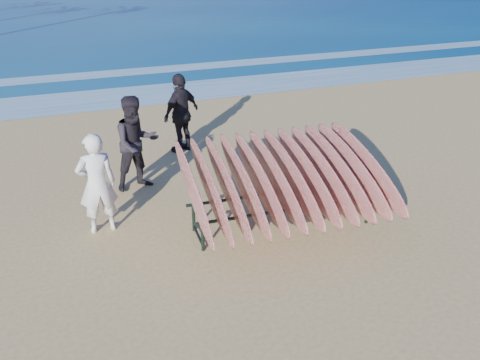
# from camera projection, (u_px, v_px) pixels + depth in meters

# --- Properties ---
(ground) EXTENTS (120.00, 120.00, 0.00)m
(ground) POSITION_uv_depth(u_px,v_px,m) (258.00, 254.00, 8.06)
(ground) COLOR tan
(ground) RESTS_ON ground
(foam_near) EXTENTS (160.00, 160.00, 0.00)m
(foam_near) POSITION_uv_depth(u_px,v_px,m) (138.00, 96.00, 16.52)
(foam_near) COLOR white
(foam_near) RESTS_ON ground
(foam_far) EXTENTS (160.00, 160.00, 0.00)m
(foam_far) POSITION_uv_depth(u_px,v_px,m) (120.00, 73.00, 19.48)
(foam_far) COLOR white
(foam_far) RESTS_ON ground
(surfboard_rack) EXTENTS (3.35, 3.05, 1.56)m
(surfboard_rack) POSITION_uv_depth(u_px,v_px,m) (283.00, 177.00, 8.45)
(surfboard_rack) COLOR black
(surfboard_rack) RESTS_ON ground
(person_white) EXTENTS (0.66, 0.45, 1.76)m
(person_white) POSITION_uv_depth(u_px,v_px,m) (97.00, 184.00, 8.38)
(person_white) COLOR silver
(person_white) RESTS_ON ground
(person_dark_a) EXTENTS (1.06, 0.90, 1.90)m
(person_dark_a) POSITION_uv_depth(u_px,v_px,m) (136.00, 144.00, 9.88)
(person_dark_a) COLOR black
(person_dark_a) RESTS_ON ground
(person_dark_b) EXTENTS (1.16, 0.97, 1.85)m
(person_dark_b) POSITION_uv_depth(u_px,v_px,m) (181.00, 113.00, 11.72)
(person_dark_b) COLOR black
(person_dark_b) RESTS_ON ground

